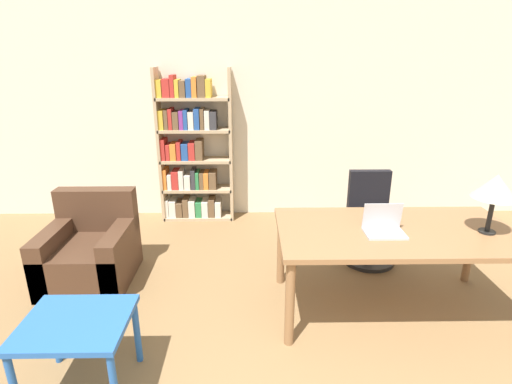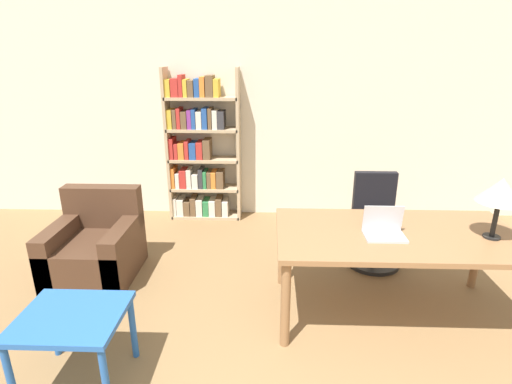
{
  "view_description": "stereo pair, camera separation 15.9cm",
  "coord_description": "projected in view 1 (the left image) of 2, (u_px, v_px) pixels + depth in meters",
  "views": [
    {
      "loc": [
        -0.35,
        -0.55,
        2.04
      ],
      "look_at": [
        -0.3,
        2.52,
        0.98
      ],
      "focal_mm": 28.0,
      "sensor_mm": 36.0,
      "label": 1
    },
    {
      "loc": [
        -0.19,
        -0.55,
        2.04
      ],
      "look_at": [
        -0.3,
        2.52,
        0.98
      ],
      "focal_mm": 28.0,
      "sensor_mm": 36.0,
      "label": 2
    }
  ],
  "objects": [
    {
      "name": "armchair",
      "position": [
        91.0,
        253.0,
        3.76
      ],
      "size": [
        0.76,
        0.8,
        0.81
      ],
      "color": "#472D1E",
      "rests_on": "ground_plane"
    },
    {
      "name": "bookshelf",
      "position": [
        191.0,
        152.0,
        4.99
      ],
      "size": [
        0.91,
        0.28,
        1.9
      ],
      "color": "tan",
      "rests_on": "ground_plane"
    },
    {
      "name": "table_lamp",
      "position": [
        496.0,
        187.0,
        2.98
      ],
      "size": [
        0.34,
        0.34,
        0.47
      ],
      "color": "black",
      "rests_on": "desk"
    },
    {
      "name": "wall_back",
      "position": [
        277.0,
        112.0,
        5.03
      ],
      "size": [
        8.0,
        0.06,
        2.7
      ],
      "color": "beige",
      "rests_on": "ground_plane"
    },
    {
      "name": "office_chair",
      "position": [
        369.0,
        223.0,
        4.1
      ],
      "size": [
        0.53,
        0.53,
        0.93
      ],
      "color": "black",
      "rests_on": "ground_plane"
    },
    {
      "name": "side_table_blue",
      "position": [
        77.0,
        331.0,
        2.44
      ],
      "size": [
        0.64,
        0.56,
        0.52
      ],
      "color": "#2356A3",
      "rests_on": "ground_plane"
    },
    {
      "name": "desk",
      "position": [
        396.0,
        238.0,
        3.18
      ],
      "size": [
        1.88,
        0.97,
        0.73
      ],
      "color": "olive",
      "rests_on": "ground_plane"
    },
    {
      "name": "laptop",
      "position": [
        384.0,
        227.0,
        3.08
      ],
      "size": [
        0.3,
        0.21,
        0.23
      ],
      "color": "#B2B2B7",
      "rests_on": "desk"
    }
  ]
}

